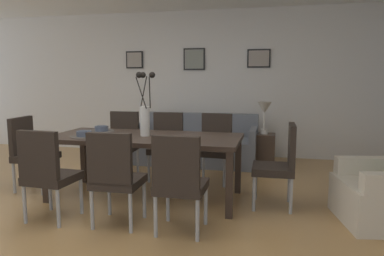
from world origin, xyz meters
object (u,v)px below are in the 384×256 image
dining_chair_near_right (122,140)px  dining_chair_head_west (30,150)px  dining_chair_mid_left (179,179)px  bowl_near_left (84,133)px  sofa (194,146)px  dining_chair_far_right (167,142)px  framed_picture_left (135,60)px  bowl_near_right (102,128)px  dining_chair_head_east (280,161)px  dining_chair_far_left (115,174)px  centerpiece_vase (145,112)px  table_lamp (264,111)px  framed_picture_center (194,59)px  dining_chair_mid_right (215,144)px  side_table (263,150)px  dining_chair_near_left (47,171)px  framed_picture_right (259,58)px  dining_table (145,142)px

dining_chair_near_right → dining_chair_head_west: size_ratio=1.00×
dining_chair_mid_left → bowl_near_left: bearing=152.5°
dining_chair_near_right → sofa: 1.35m
dining_chair_far_right → framed_picture_left: size_ratio=2.77×
bowl_near_right → framed_picture_left: size_ratio=0.51×
dining_chair_near_right → dining_chair_head_east: same height
dining_chair_near_right → dining_chair_far_left: (0.70, -1.74, 0.00)m
centerpiece_vase → dining_chair_mid_left: bearing=-54.1°
dining_chair_near_right → table_lamp: 2.25m
dining_chair_far_right → table_lamp: (1.30, 1.02, 0.38)m
dining_chair_far_right → dining_chair_head_west: (-1.52, -0.90, 0.00)m
table_lamp → framed_picture_center: framed_picture_center is taller
dining_chair_mid_right → side_table: dining_chair_mid_right is taller
dining_chair_mid_right → dining_chair_head_east: bearing=-45.0°
dining_chair_far_left → dining_chair_mid_right: size_ratio=1.00×
table_lamp → framed_picture_left: 2.67m
dining_chair_mid_left → centerpiece_vase: centerpiece_vase is taller
side_table → framed_picture_center: bearing=152.1°
dining_chair_near_right → centerpiece_vase: size_ratio=1.25×
dining_chair_near_left → dining_chair_mid_left: same height
dining_chair_far_right → bowl_near_right: size_ratio=5.41×
bowl_near_right → side_table: 2.63m
dining_chair_near_right → bowl_near_right: size_ratio=5.41×
dining_chair_far_left → dining_chair_mid_right: (0.65, 1.76, 0.00)m
dining_chair_mid_right → dining_chair_head_east: size_ratio=1.00×
dining_chair_far_left → dining_chair_far_right: same height
framed_picture_left → dining_chair_mid_left: bearing=-62.6°
dining_chair_far_left → dining_chair_head_west: 1.76m
dining_chair_mid_right → framed_picture_right: 2.14m
dining_chair_near_left → dining_chair_far_right: 1.90m
bowl_near_right → side_table: bearing=40.7°
dining_chair_head_east → table_lamp: bearing=97.4°
dining_chair_mid_right → centerpiece_vase: bearing=-127.0°
dining_chair_near_right → table_lamp: (1.97, 1.02, 0.38)m
dining_chair_head_east → framed_picture_right: bearing=98.6°
dining_table → centerpiece_vase: centerpiece_vase is taller
dining_chair_far_left → dining_chair_head_west: same height
dining_chair_near_left → dining_chair_mid_right: 2.25m
dining_chair_near_right → dining_chair_near_left: bearing=-90.1°
side_table → framed_picture_center: framed_picture_center is taller
dining_chair_far_right → bowl_near_right: dining_chair_far_right is taller
dining_chair_far_left → sofa: bearing=87.1°
dining_chair_near_left → dining_chair_near_right: same height
dining_table → dining_chair_head_west: bearing=-179.1°
dining_chair_mid_right → dining_chair_head_west: size_ratio=1.00×
bowl_near_left → table_lamp: (1.95, 2.11, 0.11)m
dining_chair_mid_left → dining_chair_head_east: bearing=46.2°
framed_picture_left → centerpiece_vase: bearing=-65.9°
framed_picture_left → dining_chair_near_right: bearing=-74.6°
side_table → framed_picture_center: 2.08m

